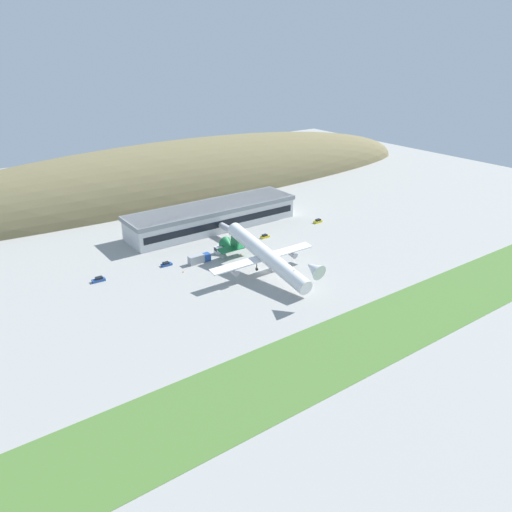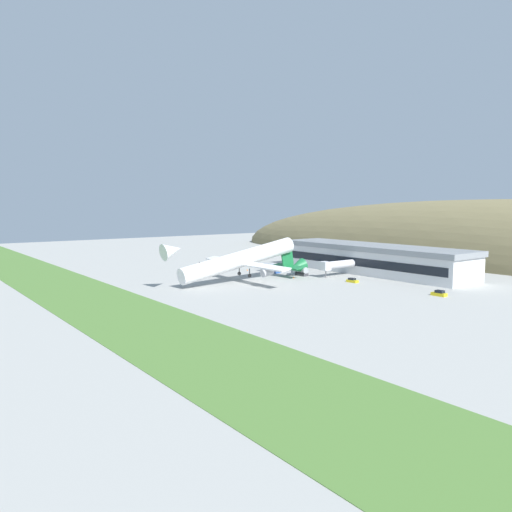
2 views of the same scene
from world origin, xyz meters
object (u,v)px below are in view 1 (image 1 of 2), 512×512
at_px(service_car_0, 265,236).
at_px(service_car_1, 166,264).
at_px(terminal_building, 213,215).
at_px(jetway_0, 232,231).
at_px(service_car_2, 99,280).
at_px(service_car_3, 318,221).
at_px(traffic_cone_0, 183,272).
at_px(fuel_truck, 199,259).
at_px(traffic_cone_1, 241,254).
at_px(cargo_airplane, 265,256).
at_px(box_truck, 223,248).

bearing_deg(service_car_0, service_car_1, -178.14).
bearing_deg(service_car_1, terminal_building, 35.15).
xyz_separation_m(jetway_0, service_car_0, (12.39, -5.35, -3.41)).
height_order(service_car_0, service_car_2, service_car_2).
bearing_deg(service_car_3, jetway_0, 174.22).
distance_m(terminal_building, service_car_2, 62.51).
xyz_separation_m(service_car_2, traffic_cone_0, (26.36, -10.18, -0.38)).
xyz_separation_m(fuel_truck, traffic_cone_1, (16.28, -3.00, -1.23)).
distance_m(service_car_0, service_car_3, 30.08).
bearing_deg(cargo_airplane, jetway_0, 75.87).
distance_m(cargo_airplane, traffic_cone_1, 20.52).
bearing_deg(jetway_0, service_car_2, -174.89).
bearing_deg(cargo_airplane, service_car_0, 53.45).
distance_m(terminal_building, traffic_cone_0, 45.77).
xyz_separation_m(service_car_2, box_truck, (47.47, -2.94, 0.83)).
height_order(service_car_2, traffic_cone_0, service_car_2).
xyz_separation_m(service_car_0, fuel_truck, (-34.15, -5.91, 0.92)).
bearing_deg(service_car_2, service_car_0, -0.22).
height_order(cargo_airplane, service_car_1, cargo_airplane).
height_order(service_car_1, service_car_3, service_car_3).
bearing_deg(fuel_truck, service_car_2, 170.02).
bearing_deg(service_car_1, service_car_0, 1.86).
distance_m(jetway_0, cargo_airplane, 34.59).
relative_size(service_car_3, traffic_cone_1, 6.94).
relative_size(jetway_0, fuel_truck, 1.77).
bearing_deg(service_car_1, jetway_0, 11.76).
xyz_separation_m(terminal_building, jetway_0, (-1.33, -17.16, -1.73)).
bearing_deg(box_truck, service_car_0, 7.00).
height_order(jetway_0, traffic_cone_1, jetway_0).
height_order(cargo_airplane, box_truck, cargo_airplane).
xyz_separation_m(fuel_truck, traffic_cone_0, (-8.75, -4.00, -1.23)).
bearing_deg(service_car_3, cargo_airplane, -150.22).
xyz_separation_m(service_car_1, traffic_cone_1, (27.26, -7.45, -0.30)).
bearing_deg(fuel_truck, box_truck, 14.66).
distance_m(service_car_3, traffic_cone_1, 48.96).
height_order(service_car_3, traffic_cone_1, service_car_3).
bearing_deg(service_car_3, fuel_truck, -173.82).
bearing_deg(box_truck, terminal_building, 66.94).
height_order(service_car_0, service_car_3, service_car_3).
bearing_deg(service_car_0, traffic_cone_1, -153.49).
relative_size(jetway_0, box_truck, 2.17).
distance_m(fuel_truck, traffic_cone_1, 16.60).
relative_size(cargo_airplane, service_car_0, 13.75).
distance_m(terminal_building, box_truck, 27.70).
height_order(box_truck, traffic_cone_1, box_truck).
distance_m(service_car_2, service_car_3, 99.33).
bearing_deg(service_car_1, service_car_2, 175.89).
distance_m(service_car_1, traffic_cone_0, 8.74).
bearing_deg(traffic_cone_0, traffic_cone_1, 2.29).
bearing_deg(service_car_3, service_car_1, -178.08).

